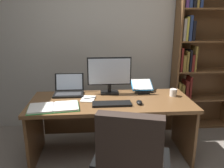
# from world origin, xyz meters

# --- Properties ---
(wall_back) EXTENTS (5.34, 0.12, 2.77)m
(wall_back) POSITION_xyz_m (0.00, 1.89, 1.38)
(wall_back) COLOR #B2ADA3
(wall_back) RESTS_ON ground
(desk) EXTENTS (1.83, 0.76, 0.72)m
(desk) POSITION_xyz_m (-0.14, 1.02, 0.53)
(desk) COLOR brown
(desk) RESTS_ON ground
(bookshelf) EXTENTS (0.89, 0.28, 2.17)m
(bookshelf) POSITION_xyz_m (1.17, 1.68, 1.08)
(bookshelf) COLOR brown
(bookshelf) RESTS_ON ground
(monitor) EXTENTS (0.53, 0.16, 0.45)m
(monitor) POSITION_xyz_m (-0.14, 1.19, 0.95)
(monitor) COLOR black
(monitor) RESTS_ON desk
(laptop) EXTENTS (0.36, 0.30, 0.23)m
(laptop) POSITION_xyz_m (-0.64, 1.20, 0.77)
(laptop) COLOR black
(laptop) RESTS_ON desk
(keyboard) EXTENTS (0.42, 0.15, 0.02)m
(keyboard) POSITION_xyz_m (-0.14, 0.79, 0.73)
(keyboard) COLOR black
(keyboard) RESTS_ON desk
(computer_mouse) EXTENTS (0.06, 0.10, 0.04)m
(computer_mouse) POSITION_xyz_m (0.16, 0.79, 0.74)
(computer_mouse) COLOR black
(computer_mouse) RESTS_ON desk
(reading_stand_with_book) EXTENTS (0.26, 0.28, 0.13)m
(reading_stand_with_book) POSITION_xyz_m (0.28, 1.25, 0.78)
(reading_stand_with_book) COLOR black
(reading_stand_with_book) RESTS_ON desk
(open_binder) EXTENTS (0.55, 0.35, 0.02)m
(open_binder) POSITION_xyz_m (-0.75, 0.74, 0.73)
(open_binder) COLOR green
(open_binder) RESTS_ON desk
(notepad) EXTENTS (0.18, 0.23, 0.01)m
(notepad) POSITION_xyz_m (-0.40, 0.99, 0.72)
(notepad) COLOR silver
(notepad) RESTS_ON desk
(pen) EXTENTS (0.14, 0.05, 0.01)m
(pen) POSITION_xyz_m (-0.38, 0.99, 0.73)
(pen) COLOR black
(pen) RESTS_ON notepad
(coffee_mug) EXTENTS (0.08, 0.08, 0.09)m
(coffee_mug) POSITION_xyz_m (0.61, 1.03, 0.76)
(coffee_mug) COLOR silver
(coffee_mug) RESTS_ON desk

